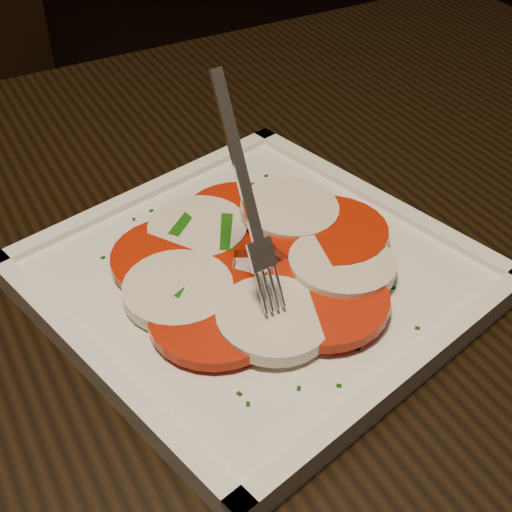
% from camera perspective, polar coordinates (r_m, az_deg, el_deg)
% --- Properties ---
extents(ground, '(6.00, 6.00, 0.00)m').
position_cam_1_polar(ground, '(1.33, -4.18, -18.15)').
color(ground, black).
rests_on(ground, ground).
extents(table, '(1.23, 0.84, 0.75)m').
position_cam_1_polar(table, '(0.67, -1.78, -5.27)').
color(table, black).
rests_on(table, ground).
extents(plate, '(0.35, 0.35, 0.01)m').
position_cam_1_polar(plate, '(0.55, 0.00, -1.80)').
color(plate, white).
rests_on(plate, table).
extents(caprese_salad, '(0.22, 0.25, 0.03)m').
position_cam_1_polar(caprese_salad, '(0.54, 0.00, -0.42)').
color(caprese_salad, '#B81804').
rests_on(caprese_salad, plate).
extents(fork, '(0.03, 0.08, 0.15)m').
position_cam_1_polar(fork, '(0.47, -1.38, 5.56)').
color(fork, white).
rests_on(fork, caprese_salad).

